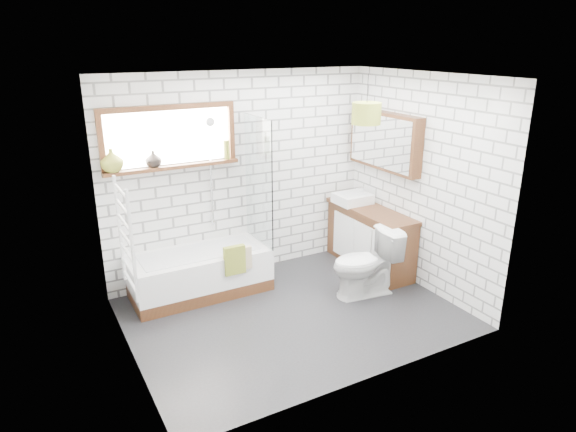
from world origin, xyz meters
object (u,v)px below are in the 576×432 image
basin (353,199)px  pendant (366,113)px  bathtub (200,273)px  toilet (366,263)px  vanity (370,238)px

basin → pendant: pendant is taller
bathtub → toilet: size_ratio=2.00×
bathtub → vanity: vanity is taller
vanity → toilet: same height
vanity → toilet: bearing=-130.8°
bathtub → toilet: toilet is taller
basin → vanity: bearing=-79.7°
basin → toilet: 1.14m
bathtub → basin: bearing=-0.6°
bathtub → vanity: 2.21m
basin → toilet: basin is taller
bathtub → toilet: bearing=-30.0°
vanity → basin: 0.57m
vanity → pendant: bearing=-135.9°
toilet → pendant: size_ratio=2.60×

